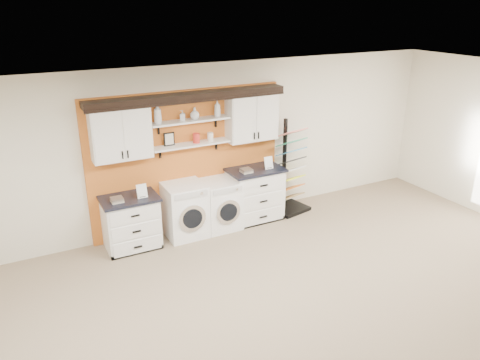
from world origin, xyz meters
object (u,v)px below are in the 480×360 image
washer (185,210)px  sample_rack (290,183)px  base_cabinet_left (131,222)px  dryer (220,204)px  base_cabinet_right (255,194)px

washer → sample_rack: bearing=1.1°
washer → base_cabinet_left: bearing=179.8°
base_cabinet_left → dryer: size_ratio=1.02×
sample_rack → dryer: bearing=169.5°
base_cabinet_right → sample_rack: bearing=2.7°
washer → dryer: (0.65, -0.00, -0.03)m
base_cabinet_left → base_cabinet_right: (2.26, -0.00, 0.05)m
base_cabinet_left → sample_rack: size_ratio=0.51×
base_cabinet_right → dryer: size_ratio=1.14×
washer → sample_rack: (2.11, 0.04, 0.09)m
base_cabinet_left → dryer: base_cabinet_left is taller
washer → sample_rack: sample_rack is taller
dryer → sample_rack: 1.47m
base_cabinet_left → base_cabinet_right: base_cabinet_right is taller
base_cabinet_left → washer: size_ratio=0.97×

